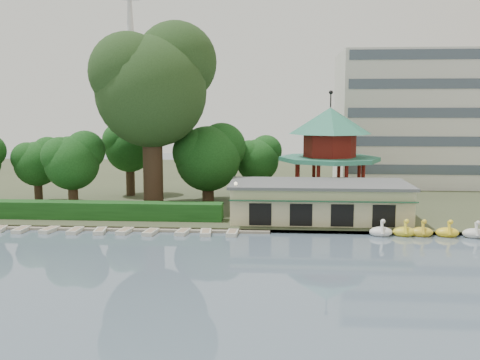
# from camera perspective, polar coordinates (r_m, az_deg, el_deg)

# --- Properties ---
(ground_plane) EXTENTS (220.00, 220.00, 0.00)m
(ground_plane) POSITION_cam_1_polar(r_m,az_deg,el_deg) (36.20, -5.27, -11.63)
(ground_plane) COLOR slate
(ground_plane) RESTS_ON ground
(shore) EXTENTS (220.00, 70.00, 0.40)m
(shore) POSITION_cam_1_polar(r_m,az_deg,el_deg) (86.71, 0.26, -0.19)
(shore) COLOR #424930
(shore) RESTS_ON ground
(embankment) EXTENTS (220.00, 0.60, 0.30)m
(embankment) POSITION_cam_1_polar(r_m,az_deg,el_deg) (52.66, -2.23, -5.32)
(embankment) COLOR gray
(embankment) RESTS_ON ground
(dock) EXTENTS (34.00, 1.60, 0.24)m
(dock) POSITION_cam_1_polar(r_m,az_deg,el_deg) (55.17, -14.78, -5.01)
(dock) COLOR gray
(dock) RESTS_ON ground
(boathouse) EXTENTS (18.60, 9.39, 3.90)m
(boathouse) POSITION_cam_1_polar(r_m,az_deg,el_deg) (56.68, 8.38, -2.19)
(boathouse) COLOR beige
(boathouse) RESTS_ON shore
(pavilion) EXTENTS (12.40, 12.40, 13.50)m
(pavilion) POSITION_cam_1_polar(r_m,az_deg,el_deg) (66.19, 9.55, 3.64)
(pavilion) COLOR beige
(pavilion) RESTS_ON shore
(office_building) EXTENTS (38.00, 18.00, 20.00)m
(office_building) POSITION_cam_1_polar(r_m,az_deg,el_deg) (87.06, 22.22, 5.58)
(office_building) COLOR silver
(office_building) RESTS_ON shore
(broadcast_tower) EXTENTS (8.00, 8.00, 96.00)m
(broadcast_tower) POSITION_cam_1_polar(r_m,az_deg,el_deg) (181.50, -11.59, 14.40)
(broadcast_tower) COLOR silver
(broadcast_tower) RESTS_ON ground
(hedge) EXTENTS (30.00, 2.00, 1.80)m
(hedge) POSITION_cam_1_polar(r_m,az_deg,el_deg) (58.98, -16.56, -3.09)
(hedge) COLOR #194B19
(hedge) RESTS_ON shore
(lamp_post) EXTENTS (0.36, 0.36, 4.28)m
(lamp_post) POSITION_cam_1_polar(r_m,az_deg,el_deg) (53.58, -0.46, -1.62)
(lamp_post) COLOR black
(lamp_post) RESTS_ON shore
(big_tree) EXTENTS (14.19, 13.22, 21.81)m
(big_tree) POSITION_cam_1_polar(r_m,az_deg,el_deg) (63.69, -9.26, 10.27)
(big_tree) COLOR #3A281C
(big_tree) RESTS_ON shore
(small_trees) EXTENTS (39.09, 16.51, 10.49)m
(small_trees) POSITION_cam_1_polar(r_m,az_deg,el_deg) (67.79, -10.69, 2.67)
(small_trees) COLOR #3A281C
(small_trees) RESTS_ON shore
(moored_rowboats) EXTENTS (29.78, 2.76, 0.36)m
(moored_rowboats) POSITION_cam_1_polar(r_m,az_deg,el_deg) (54.17, -15.99, -5.21)
(moored_rowboats) COLOR beige
(moored_rowboats) RESTS_ON ground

